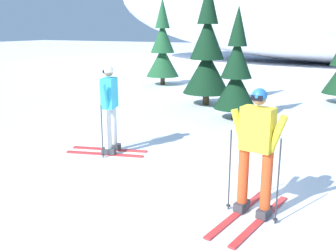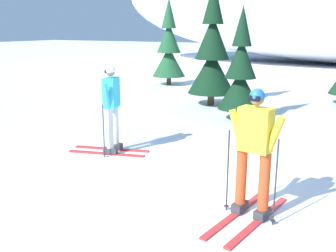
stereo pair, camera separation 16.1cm
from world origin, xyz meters
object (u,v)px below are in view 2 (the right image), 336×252
(skier_cyan_jacket, at_px, (111,107))
(skier_yellow_jacket, at_px, (254,151))
(pine_tree_left, at_px, (212,54))
(pine_tree_center_left, at_px, (240,73))
(pine_tree_far_left, at_px, (169,49))

(skier_cyan_jacket, bearing_deg, skier_yellow_jacket, -23.31)
(pine_tree_left, bearing_deg, pine_tree_center_left, -47.97)
(skier_cyan_jacket, bearing_deg, pine_tree_left, 90.81)
(pine_tree_far_left, xyz_separation_m, pine_tree_center_left, (5.10, -5.39, -0.30))
(skier_cyan_jacket, distance_m, pine_tree_far_left, 10.31)
(skier_yellow_jacket, height_order, pine_tree_far_left, pine_tree_far_left)
(pine_tree_left, xyz_separation_m, pine_tree_center_left, (1.53, -1.70, -0.40))
(skier_cyan_jacket, xyz_separation_m, pine_tree_left, (-0.08, 5.93, 0.75))
(skier_cyan_jacket, bearing_deg, pine_tree_far_left, 110.77)
(pine_tree_left, bearing_deg, skier_yellow_jacket, -64.61)
(skier_cyan_jacket, height_order, skier_yellow_jacket, skier_cyan_jacket)
(skier_cyan_jacket, bearing_deg, pine_tree_center_left, 71.05)
(skier_yellow_jacket, distance_m, pine_tree_left, 8.23)
(skier_cyan_jacket, relative_size, skier_yellow_jacket, 1.02)
(skier_yellow_jacket, distance_m, pine_tree_far_left, 13.18)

